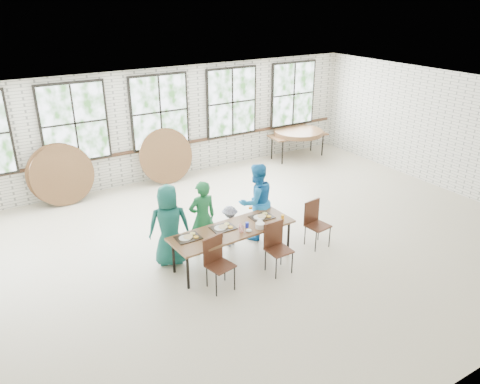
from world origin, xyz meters
The scene contains 13 objects.
room centered at (0.00, 4.44, 1.83)m, with size 12.00×12.00×12.00m.
dining_table centered at (-0.65, -0.39, 0.69)m, with size 2.44×0.93×0.74m.
chair_near_left centered at (-1.26, -0.89, 0.56)m, with size 0.50×0.48×0.95m.
chair_near_right centered at (-0.08, -0.99, 0.56)m, with size 0.43×0.42×0.95m.
chair_spare centered at (1.15, -0.61, 0.56)m, with size 0.47×0.46×0.95m.
adult_teal centered at (-1.63, 0.26, 0.79)m, with size 0.78×0.50×1.59m, color #185E55.
adult_green centered at (-0.94, 0.26, 0.77)m, with size 0.56×0.37×1.53m, color #1B6836.
toddler centered at (-0.33, 0.26, 0.43)m, with size 0.56×0.32×0.86m, color #121339.
adult_blue centered at (0.30, 0.26, 0.82)m, with size 0.80×0.62×1.64m, color #1C7AC7.
storage_table centered at (4.26, 3.92, 0.69)m, with size 1.86×0.92×0.74m.
tabletop_clutter centered at (-0.58, -0.43, 0.77)m, with size 2.12×0.60×0.11m.
round_tops_stacked centered at (4.26, 3.92, 0.80)m, with size 1.50×1.50×0.13m.
round_tops_leaning centered at (-1.83, 4.18, 0.73)m, with size 4.25×0.45×1.49m.
Camera 1 is at (-4.55, -7.01, 4.79)m, focal length 35.00 mm.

